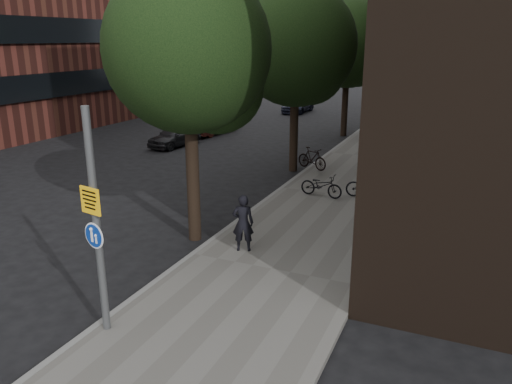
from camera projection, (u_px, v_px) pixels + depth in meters
The scene contains 15 objects.
ground at pixel (194, 342), 9.55m from camera, with size 120.00×120.00×0.00m, color black.
sidewalk at pixel (339, 196), 18.19m from camera, with size 4.50×60.00×0.12m, color #615F5A.
curb_edge at pixel (282, 189), 19.05m from camera, with size 0.15×60.00×0.13m, color slate.
street_tree_near at pixel (193, 57), 13.07m from camera, with size 4.40×4.40×7.50m.
street_tree_mid at pixel (298, 50), 20.51m from camera, with size 5.00×5.00×7.80m.
street_tree_far at pixel (350, 47), 28.40m from camera, with size 5.00×5.00×7.80m.
signpost at pixel (97, 223), 9.16m from camera, with size 0.50×0.14×4.35m.
pedestrian at pixel (243, 223), 13.18m from camera, with size 0.57×0.37×1.56m, color black.
parked_bike_facade_near at pixel (369, 186), 17.73m from camera, with size 0.58×1.66×0.87m, color black.
parked_bike_facade_far at pixel (396, 175), 18.73m from camera, with size 0.49×1.74×1.05m, color black.
parked_bike_curb_near at pixel (321, 185), 17.84m from camera, with size 0.55×1.58×0.83m, color black.
parked_bike_curb_far at pixel (312, 158), 21.60m from camera, with size 0.45×1.58×0.95m, color black.
parked_car_near at pixel (175, 136), 26.66m from camera, with size 1.33×3.32×1.13m, color black.
parked_car_mid at pixel (213, 123), 30.21m from camera, with size 1.37×3.92×1.29m, color #572018.
parked_car_far at pixel (298, 105), 39.04m from camera, with size 1.63×4.00×1.16m, color #1A1E2F.
Camera 1 is at (4.39, -7.11, 5.57)m, focal length 35.00 mm.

